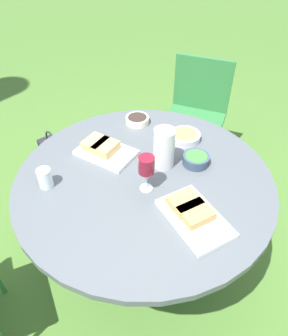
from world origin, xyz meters
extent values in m
plane|color=#446B2B|center=(0.00, 0.00, 0.00)|extent=(40.00, 40.00, 0.00)
cylinder|color=#4C4C51|center=(0.00, 0.00, 0.01)|extent=(0.47, 0.47, 0.02)
cylinder|color=#4C4C51|center=(0.00, 0.00, 0.38)|extent=(0.11, 0.11, 0.73)
cylinder|color=#4C5156|center=(0.00, 0.00, 0.76)|extent=(1.24, 1.24, 0.03)
cube|color=#2D6B38|center=(0.52, -0.91, 0.45)|extent=(0.59, 0.58, 0.04)
cube|color=#2D6B38|center=(0.62, -1.08, 0.68)|extent=(0.40, 0.24, 0.42)
cylinder|color=#2D6B38|center=(0.60, -0.66, 0.22)|extent=(0.03, 0.03, 0.43)
cylinder|color=#2D6B38|center=(0.26, -0.85, 0.22)|extent=(0.03, 0.03, 0.43)
cylinder|color=#2D6B38|center=(0.78, -0.98, 0.22)|extent=(0.03, 0.03, 0.43)
cylinder|color=#2D6B38|center=(0.45, -1.17, 0.22)|extent=(0.03, 0.03, 0.43)
cylinder|color=silver|center=(0.01, -0.13, 0.88)|extent=(0.10, 0.10, 0.21)
cone|color=silver|center=(0.06, -0.13, 0.97)|extent=(0.03, 0.03, 0.02)
cylinder|color=silver|center=(-0.07, 0.04, 0.78)|extent=(0.06, 0.06, 0.01)
cylinder|color=silver|center=(-0.07, 0.04, 0.83)|extent=(0.01, 0.01, 0.10)
cylinder|color=maroon|center=(-0.07, 0.04, 0.92)|extent=(0.07, 0.07, 0.08)
cube|color=white|center=(0.26, 0.04, 0.79)|extent=(0.34, 0.28, 0.02)
cube|color=tan|center=(0.33, 0.06, 0.82)|extent=(0.14, 0.15, 0.04)
cube|color=tan|center=(0.26, 0.04, 0.82)|extent=(0.14, 0.15, 0.04)
cube|color=white|center=(-0.34, 0.00, 0.79)|extent=(0.35, 0.25, 0.02)
cube|color=#B2844C|center=(-0.26, -0.01, 0.82)|extent=(0.13, 0.15, 0.04)
cube|color=#B2844C|center=(-0.34, 0.00, 0.82)|extent=(0.13, 0.15, 0.04)
cylinder|color=silver|center=(0.10, -0.37, 0.80)|extent=(0.16, 0.16, 0.04)
cylinder|color=#E0C147|center=(0.10, -0.37, 0.81)|extent=(0.13, 0.13, 0.02)
cylinder|color=#334256|center=(-0.08, -0.27, 0.80)|extent=(0.13, 0.13, 0.05)
cylinder|color=#387533|center=(-0.08, -0.27, 0.82)|extent=(0.11, 0.11, 0.02)
cylinder|color=beige|center=(0.39, -0.27, 0.80)|extent=(0.14, 0.14, 0.04)
cylinder|color=#2D231E|center=(0.39, -0.27, 0.81)|extent=(0.11, 0.11, 0.02)
cylinder|color=silver|center=(0.24, 0.39, 0.83)|extent=(0.07, 0.07, 0.10)
cube|color=#232328|center=(1.22, -0.03, 0.12)|extent=(0.30, 0.14, 0.24)
torus|color=#232328|center=(1.22, -0.03, 0.27)|extent=(0.19, 0.01, 0.19)
camera|label=1|loc=(-0.89, 0.73, 1.85)|focal=35.00mm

